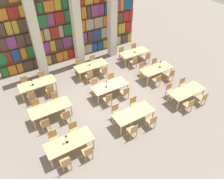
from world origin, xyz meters
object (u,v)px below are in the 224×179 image
(desk_lamp_2, at_px, (160,63))
(desk_lamp_5, at_px, (135,48))
(chair_6, at_px, (152,121))
(chair_26, at_px, (50,90))
(chair_30, at_px, (104,71))
(chair_20, at_px, (157,80))
(chair_21, at_px, (143,69))
(reading_table_7, at_px, (91,66))
(chair_8, at_px, (189,105))
(chair_14, at_px, (66,116))
(chair_15, at_px, (56,99))
(desk_lamp_3, at_px, (32,81))
(reading_table_8, at_px, (134,53))
(reading_table_5, at_px, (157,69))
(chair_7, at_px, (134,104))
(chair_2, at_px, (88,152))
(chair_10, at_px, (203,98))
(reading_table_2, at_px, (187,92))
(chair_34, at_px, (147,57))
(chair_27, at_px, (42,78))
(pillar_center, at_px, (77,24))
(chair_25, at_px, (25,83))
(chair_5, at_px, (116,111))
(chair_33, at_px, (122,53))
(chair_9, at_px, (170,90))
(pillar_left, at_px, (35,33))
(chair_11, at_px, (183,84))
(reading_table_4, at_px, (110,87))
(pillar_right, at_px, (112,16))
(chair_13, at_px, (37,106))
(chair_17, at_px, (95,85))
(chair_1, at_px, (54,138))
(chair_19, at_px, (112,79))
(desk_lamp_0, at_px, (66,138))
(reading_table_3, at_px, (50,109))
(chair_16, at_px, (108,99))
(chair_23, at_px, (155,64))
(chair_12, at_px, (45,124))
(chair_22, at_px, (170,75))
(chair_0, at_px, (66,163))
(chair_28, at_px, (89,76))
(chair_31, at_px, (93,61))
(chair_29, at_px, (80,65))
(chair_35, at_px, (135,49))
(chair_3, at_px, (74,129))

(desk_lamp_2, height_order, desk_lamp_5, desk_lamp_2)
(chair_6, xyz_separation_m, chair_26, (-3.55, 4.94, 0.00))
(chair_30, bearing_deg, chair_20, -46.98)
(chair_21, distance_m, reading_table_7, 3.43)
(chair_8, bearing_deg, chair_14, 156.04)
(chair_15, distance_m, desk_lamp_3, 1.86)
(reading_table_8, bearing_deg, reading_table_5, -90.27)
(chair_7, distance_m, chair_21, 3.51)
(chair_2, bearing_deg, chair_10, -1.06)
(reading_table_2, distance_m, chair_34, 4.40)
(chair_21, bearing_deg, chair_27, -22.10)
(pillar_center, height_order, desk_lamp_5, pillar_center)
(chair_21, bearing_deg, reading_table_2, 99.50)
(chair_25, bearing_deg, reading_table_7, 171.20)
(chair_5, bearing_deg, reading_table_7, -99.35)
(chair_33, bearing_deg, chair_9, 90.08)
(pillar_left, relative_size, chair_11, 6.69)
(reading_table_4, distance_m, reading_table_7, 2.51)
(pillar_right, height_order, reading_table_8, pillar_right)
(chair_27, xyz_separation_m, chair_33, (6.02, 0.03, 0.00))
(chair_13, distance_m, chair_17, 3.56)
(chair_1, bearing_deg, chair_19, -151.51)
(desk_lamp_0, xyz_separation_m, reading_table_3, (0.07, 2.51, -0.40))
(chair_30, bearing_deg, chair_26, -178.54)
(chair_16, bearing_deg, chair_23, 17.51)
(reading_table_4, bearing_deg, chair_13, 169.61)
(chair_12, relative_size, chair_14, 1.00)
(chair_10, distance_m, chair_27, 9.66)
(chair_8, height_order, chair_22, same)
(chair_17, relative_size, desk_lamp_2, 1.82)
(reading_table_5, bearing_deg, chair_9, -106.18)
(chair_0, relative_size, reading_table_5, 0.42)
(pillar_right, distance_m, chair_14, 7.87)
(chair_17, bearing_deg, chair_26, -20.45)
(chair_1, height_order, chair_9, same)
(chair_30, height_order, reading_table_8, chair_30)
(reading_table_3, relative_size, desk_lamp_5, 4.58)
(chair_6, xyz_separation_m, chair_28, (-0.96, 5.04, 0.00))
(reading_table_3, bearing_deg, pillar_center, 49.00)
(chair_10, xyz_separation_m, chair_30, (-3.45, 5.16, 0.00))
(chair_31, height_order, chair_34, same)
(chair_21, distance_m, chair_29, 4.26)
(chair_14, bearing_deg, chair_13, 125.99)
(chair_1, bearing_deg, chair_29, -125.48)
(chair_14, height_order, chair_31, same)
(chair_0, xyz_separation_m, chair_35, (8.13, 6.45, 0.00))
(chair_3, xyz_separation_m, chair_13, (-1.08, 2.54, 0.00))
(desk_lamp_0, bearing_deg, chair_3, 49.48)
(pillar_right, relative_size, chair_3, 6.69)
(reading_table_4, height_order, reading_table_8, same)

